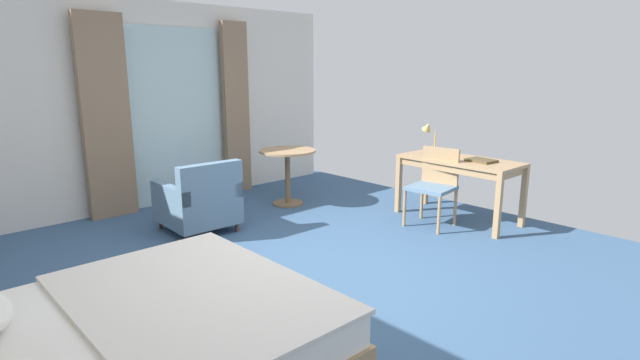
{
  "coord_description": "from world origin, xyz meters",
  "views": [
    {
      "loc": [
        -2.6,
        -2.97,
        1.79
      ],
      "look_at": [
        0.42,
        0.25,
        0.77
      ],
      "focal_mm": 27.59,
      "sensor_mm": 36.0,
      "label": 1
    }
  ],
  "objects_px": {
    "writing_desk": "(460,166)",
    "armchair_by_window": "(199,202)",
    "desk_chair": "(435,182)",
    "round_cafe_table": "(287,164)",
    "bed": "(132,349)",
    "desk_lamp": "(429,133)",
    "closed_book": "(481,160)"
  },
  "relations": [
    {
      "from": "desk_chair",
      "to": "armchair_by_window",
      "type": "xyz_separation_m",
      "value": [
        -2.09,
        1.63,
        -0.18
      ]
    },
    {
      "from": "desk_chair",
      "to": "closed_book",
      "type": "relative_size",
      "value": 2.91
    },
    {
      "from": "bed",
      "to": "desk_lamp",
      "type": "bearing_deg",
      "value": 12.96
    },
    {
      "from": "writing_desk",
      "to": "desk_lamp",
      "type": "height_order",
      "value": "desk_lamp"
    },
    {
      "from": "desk_chair",
      "to": "armchair_by_window",
      "type": "height_order",
      "value": "desk_chair"
    },
    {
      "from": "desk_lamp",
      "to": "round_cafe_table",
      "type": "relative_size",
      "value": 0.55
    },
    {
      "from": "bed",
      "to": "desk_chair",
      "type": "xyz_separation_m",
      "value": [
        3.77,
        0.58,
        0.26
      ]
    },
    {
      "from": "writing_desk",
      "to": "desk_chair",
      "type": "height_order",
      "value": "desk_chair"
    },
    {
      "from": "bed",
      "to": "armchair_by_window",
      "type": "bearing_deg",
      "value": 52.69
    },
    {
      "from": "writing_desk",
      "to": "round_cafe_table",
      "type": "relative_size",
      "value": 1.89
    },
    {
      "from": "desk_chair",
      "to": "armchair_by_window",
      "type": "bearing_deg",
      "value": 142.11
    },
    {
      "from": "bed",
      "to": "desk_chair",
      "type": "bearing_deg",
      "value": 8.68
    },
    {
      "from": "round_cafe_table",
      "to": "desk_lamp",
      "type": "bearing_deg",
      "value": -52.39
    },
    {
      "from": "round_cafe_table",
      "to": "desk_chair",
      "type": "bearing_deg",
      "value": -69.42
    },
    {
      "from": "armchair_by_window",
      "to": "round_cafe_table",
      "type": "bearing_deg",
      "value": 7.4
    },
    {
      "from": "armchair_by_window",
      "to": "round_cafe_table",
      "type": "distance_m",
      "value": 1.44
    },
    {
      "from": "closed_book",
      "to": "round_cafe_table",
      "type": "height_order",
      "value": "closed_book"
    },
    {
      "from": "bed",
      "to": "round_cafe_table",
      "type": "distance_m",
      "value": 3.92
    },
    {
      "from": "writing_desk",
      "to": "armchair_by_window",
      "type": "height_order",
      "value": "armchair_by_window"
    },
    {
      "from": "bed",
      "to": "closed_book",
      "type": "height_order",
      "value": "bed"
    },
    {
      "from": "writing_desk",
      "to": "round_cafe_table",
      "type": "height_order",
      "value": "writing_desk"
    },
    {
      "from": "round_cafe_table",
      "to": "armchair_by_window",
      "type": "bearing_deg",
      "value": -172.6
    },
    {
      "from": "closed_book",
      "to": "round_cafe_table",
      "type": "distance_m",
      "value": 2.41
    },
    {
      "from": "writing_desk",
      "to": "armchair_by_window",
      "type": "xyz_separation_m",
      "value": [
        -2.47,
        1.71,
        -0.32
      ]
    },
    {
      "from": "bed",
      "to": "writing_desk",
      "type": "height_order",
      "value": "bed"
    },
    {
      "from": "writing_desk",
      "to": "desk_lamp",
      "type": "distance_m",
      "value": 0.58
    },
    {
      "from": "desk_lamp",
      "to": "armchair_by_window",
      "type": "bearing_deg",
      "value": 153.7
    },
    {
      "from": "round_cafe_table",
      "to": "bed",
      "type": "bearing_deg",
      "value": -142.33
    },
    {
      "from": "bed",
      "to": "armchair_by_window",
      "type": "height_order",
      "value": "bed"
    },
    {
      "from": "bed",
      "to": "desk_chair",
      "type": "height_order",
      "value": "bed"
    },
    {
      "from": "desk_chair",
      "to": "round_cafe_table",
      "type": "height_order",
      "value": "desk_chair"
    },
    {
      "from": "desk_lamp",
      "to": "closed_book",
      "type": "distance_m",
      "value": 0.77
    }
  ]
}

